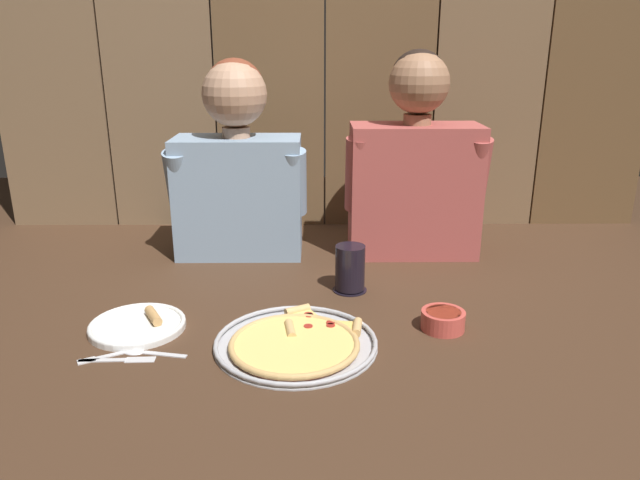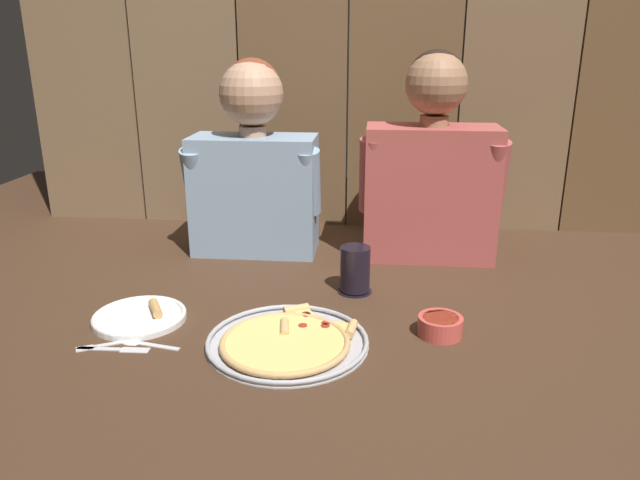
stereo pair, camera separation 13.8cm
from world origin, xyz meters
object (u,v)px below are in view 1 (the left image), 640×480
pizza_tray (297,342)px  drinking_glass (350,269)px  diner_right (415,164)px  diner_left (238,165)px  dinner_plate (138,325)px  dipping_bowl (443,320)px

pizza_tray → drinking_glass: 0.33m
diner_right → diner_left: bearing=179.9°
pizza_tray → diner_left: 0.68m
diner_left → diner_right: size_ratio=0.96×
dinner_plate → diner_left: 0.60m
drinking_glass → diner_right: 0.42m
pizza_tray → dipping_bowl: dipping_bowl is taller
pizza_tray → dinner_plate: size_ratio=1.62×
diner_left → diner_right: diner_right is taller
drinking_glass → dipping_bowl: size_ratio=1.24×
drinking_glass → dipping_bowl: 0.30m
pizza_tray → dinner_plate: bearing=166.6°
diner_left → dipping_bowl: bearing=-45.4°
dinner_plate → drinking_glass: (0.49, 0.22, 0.05)m
diner_left → diner_right: 0.52m
dipping_bowl → diner_right: bearing=89.1°
dinner_plate → diner_right: (0.70, 0.51, 0.27)m
dipping_bowl → drinking_glass: bearing=131.2°
dipping_bowl → diner_right: size_ratio=0.16×
dinner_plate → drinking_glass: bearing=23.7°
dinner_plate → dipping_bowl: (0.69, -0.01, 0.01)m
dinner_plate → dipping_bowl: dipping_bowl is taller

